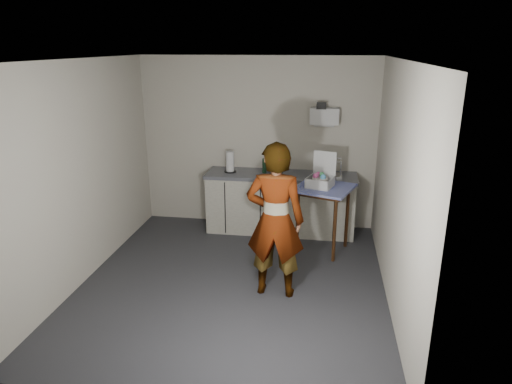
# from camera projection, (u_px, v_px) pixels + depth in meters

# --- Properties ---
(ground) EXTENTS (4.00, 4.00, 0.00)m
(ground) POSITION_uv_depth(u_px,v_px,m) (233.00, 282.00, 5.53)
(ground) COLOR #29292E
(ground) RESTS_ON ground
(wall_back) EXTENTS (3.60, 0.02, 2.60)m
(wall_back) POSITION_uv_depth(u_px,v_px,m) (257.00, 143.00, 7.00)
(wall_back) COLOR beige
(wall_back) RESTS_ON ground
(wall_right) EXTENTS (0.02, 4.00, 2.60)m
(wall_right) POSITION_uv_depth(u_px,v_px,m) (396.00, 187.00, 4.87)
(wall_right) COLOR beige
(wall_right) RESTS_ON ground
(wall_left) EXTENTS (0.02, 4.00, 2.60)m
(wall_left) POSITION_uv_depth(u_px,v_px,m) (83.00, 173.00, 5.38)
(wall_left) COLOR beige
(wall_left) RESTS_ON ground
(ceiling) EXTENTS (3.60, 4.00, 0.01)m
(ceiling) POSITION_uv_depth(u_px,v_px,m) (229.00, 60.00, 4.73)
(ceiling) COLOR white
(ceiling) RESTS_ON wall_back
(kitchen_counter) EXTENTS (2.24, 0.62, 0.91)m
(kitchen_counter) POSITION_uv_depth(u_px,v_px,m) (281.00, 204.00, 6.94)
(kitchen_counter) COLOR black
(kitchen_counter) RESTS_ON ground
(wall_shelf) EXTENTS (0.42, 0.18, 0.37)m
(wall_shelf) POSITION_uv_depth(u_px,v_px,m) (324.00, 116.00, 6.65)
(wall_shelf) COLOR silver
(wall_shelf) RESTS_ON ground
(side_table) EXTENTS (0.91, 0.91, 0.92)m
(side_table) POSITION_uv_depth(u_px,v_px,m) (324.00, 195.00, 6.16)
(side_table) COLOR #3B210D
(side_table) RESTS_ON ground
(standing_man) EXTENTS (0.66, 0.45, 1.78)m
(standing_man) POSITION_uv_depth(u_px,v_px,m) (275.00, 221.00, 5.04)
(standing_man) COLOR #B2A593
(standing_man) RESTS_ON ground
(soap_bottle) EXTENTS (0.17, 0.17, 0.32)m
(soap_bottle) POSITION_uv_depth(u_px,v_px,m) (279.00, 163.00, 6.75)
(soap_bottle) COLOR black
(soap_bottle) RESTS_ON kitchen_counter
(soda_can) EXTENTS (0.06, 0.06, 0.11)m
(soda_can) POSITION_uv_depth(u_px,v_px,m) (278.00, 170.00, 6.79)
(soda_can) COLOR red
(soda_can) RESTS_ON kitchen_counter
(dark_bottle) EXTENTS (0.06, 0.06, 0.22)m
(dark_bottle) POSITION_uv_depth(u_px,v_px,m) (264.00, 166.00, 6.81)
(dark_bottle) COLOR black
(dark_bottle) RESTS_ON kitchen_counter
(paper_towel) EXTENTS (0.18, 0.18, 0.32)m
(paper_towel) POSITION_uv_depth(u_px,v_px,m) (230.00, 162.00, 6.84)
(paper_towel) COLOR black
(paper_towel) RESTS_ON kitchen_counter
(dish_rack) EXTENTS (0.35, 0.26, 0.25)m
(dish_rack) POSITION_uv_depth(u_px,v_px,m) (329.00, 172.00, 6.70)
(dish_rack) COLOR silver
(dish_rack) RESTS_ON kitchen_counter
(bakery_box) EXTENTS (0.41, 0.42, 0.45)m
(bakery_box) POSITION_uv_depth(u_px,v_px,m) (321.00, 179.00, 6.12)
(bakery_box) COLOR silver
(bakery_box) RESTS_ON side_table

